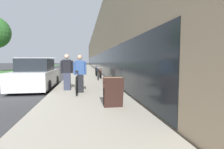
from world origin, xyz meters
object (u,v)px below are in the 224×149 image
at_px(cruiser_bike_middle, 96,72).
at_px(bike_rack_hoop, 98,73).
at_px(person_rider, 80,74).
at_px(parked_sedan_curbside, 37,75).
at_px(sandwich_board_sign, 113,92).
at_px(person_bystander, 67,72).
at_px(tandem_bicycle, 78,82).
at_px(cruiser_bike_nearest, 100,74).

bearing_deg(cruiser_bike_middle, bike_rack_hoop, -91.55).
bearing_deg(bike_rack_hoop, cruiser_bike_middle, 88.45).
height_order(person_rider, cruiser_bike_middle, person_rider).
bearing_deg(person_rider, parked_sedan_curbside, 137.27).
bearing_deg(parked_sedan_curbside, sandwich_board_sign, -54.53).
bearing_deg(person_bystander, cruiser_bike_middle, 75.71).
height_order(tandem_bicycle, cruiser_bike_nearest, tandem_bicycle).
distance_m(cruiser_bike_nearest, parked_sedan_curbside, 5.30).
distance_m(person_rider, person_bystander, 0.94).
relative_size(cruiser_bike_nearest, parked_sedan_curbside, 0.38).
relative_size(tandem_bicycle, person_rider, 1.76).
bearing_deg(cruiser_bike_nearest, person_bystander, -111.47).
xyz_separation_m(person_rider, sandwich_board_sign, (1.03, -2.57, -0.37)).
xyz_separation_m(sandwich_board_sign, parked_sedan_curbside, (-3.38, 4.75, 0.15)).
bearing_deg(person_rider, sandwich_board_sign, -68.19).
distance_m(tandem_bicycle, bike_rack_hoop, 4.58).
bearing_deg(parked_sedan_curbside, bike_rack_hoop, 36.38).
xyz_separation_m(bike_rack_hoop, cruiser_bike_middle, (0.09, 3.27, -0.11)).
bearing_deg(sandwich_board_sign, cruiser_bike_middle, 88.82).
xyz_separation_m(tandem_bicycle, sandwich_board_sign, (1.15, -2.94, 0.04)).
height_order(bike_rack_hoop, sandwich_board_sign, sandwich_board_sign).
bearing_deg(parked_sedan_curbside, person_bystander, -40.26).
distance_m(tandem_bicycle, parked_sedan_curbside, 2.88).
bearing_deg(person_rider, tandem_bicycle, 107.90).
relative_size(person_bystander, parked_sedan_curbside, 0.40).
distance_m(person_bystander, parked_sedan_curbside, 2.29).
height_order(person_bystander, parked_sedan_curbside, person_bystander).
height_order(tandem_bicycle, parked_sedan_curbside, parked_sedan_curbside).
relative_size(person_rider, cruiser_bike_middle, 0.93).
bearing_deg(sandwich_board_sign, person_rider, 111.81).
xyz_separation_m(person_rider, bike_rack_hoop, (1.16, 4.76, -0.31)).
relative_size(bike_rack_hoop, cruiser_bike_nearest, 0.53).
xyz_separation_m(person_bystander, bike_rack_hoop, (1.78, 4.06, -0.34)).
distance_m(person_rider, sandwich_board_sign, 2.80).
height_order(cruiser_bike_middle, sandwich_board_sign, cruiser_bike_middle).
distance_m(tandem_bicycle, cruiser_bike_middle, 7.78).
xyz_separation_m(person_bystander, parked_sedan_curbside, (-1.73, 1.47, -0.25)).
distance_m(tandem_bicycle, cruiser_bike_nearest, 5.73).
xyz_separation_m(cruiser_bike_middle, parked_sedan_curbside, (-3.60, -5.86, 0.19)).
distance_m(tandem_bicycle, person_rider, 0.57).
xyz_separation_m(cruiser_bike_nearest, cruiser_bike_middle, (-0.17, 2.14, 0.05)).
relative_size(cruiser_bike_nearest, cruiser_bike_middle, 0.91).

